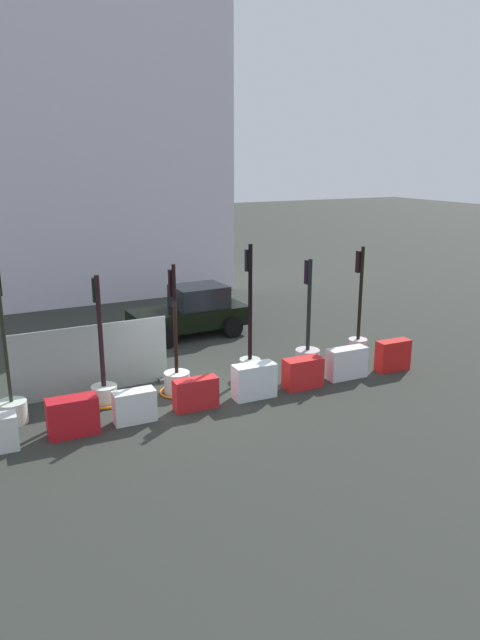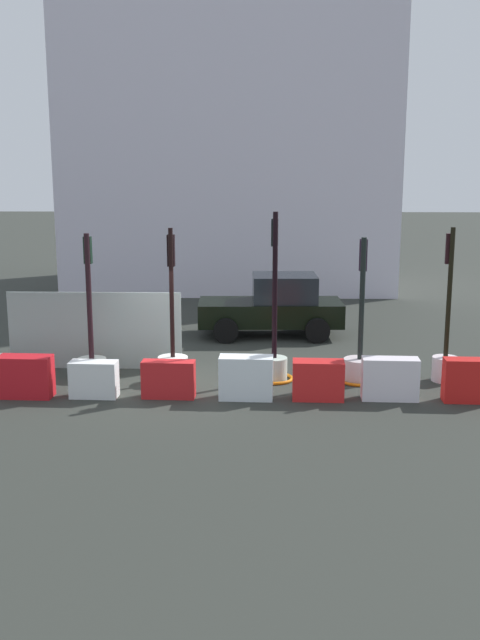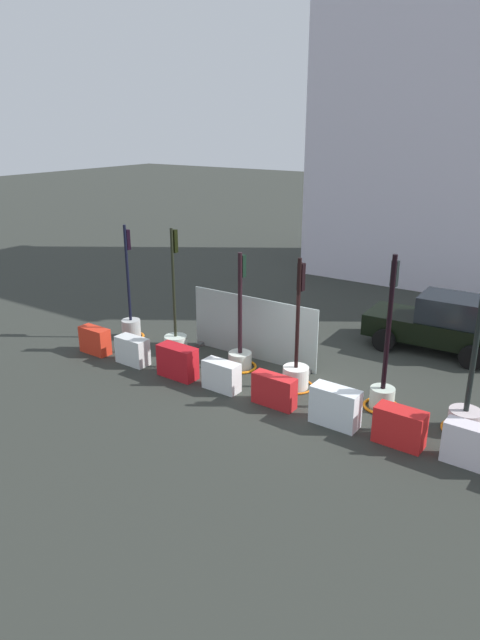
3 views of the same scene
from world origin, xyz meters
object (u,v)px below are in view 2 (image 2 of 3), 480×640
Objects in this scene: construction_barrier_3 at (94,379)px; traffic_light_4 at (274,353)px; construction_barrier_4 at (169,379)px; construction_barrier_7 at (390,379)px; traffic_light_5 at (360,360)px; construction_barrier_8 at (469,380)px; construction_barrier_2 at (26,377)px; construction_barrier_5 at (246,378)px; traffic_light_3 at (173,359)px; traffic_light_2 at (92,355)px; traffic_light_6 at (446,348)px; car_black_sedan at (274,306)px; construction_barrier_6 at (318,380)px.

traffic_light_4 is at bearing 19.76° from construction_barrier_3.
construction_barrier_4 is 0.95× the size of construction_barrier_7.
traffic_light_5 is (1.91, -0.03, -0.13)m from traffic_light_4.
construction_barrier_2 is at bearing 179.67° from construction_barrier_8.
construction_barrier_5 reaches higher than construction_barrier_4.
construction_barrier_5 is (1.65, -1.21, -0.07)m from traffic_light_3.
traffic_light_3 is 3.44× the size of construction_barrier_3.
traffic_light_3 is 1.92m from construction_barrier_3.
construction_barrier_8 is (4.53, -0.07, -0.00)m from construction_barrier_5.
construction_barrier_8 is (8.06, -1.48, -0.09)m from traffic_light_2.
traffic_light_6 is at bearing 1.97° from traffic_light_3.
traffic_light_2 is at bearing 180.00° from traffic_light_6.
traffic_light_3 reaches higher than construction_barrier_2.
traffic_light_3 is 2.05m from construction_barrier_5.
construction_barrier_7 is 6.20m from car_black_sedan.
construction_barrier_2 is at bearing -178.78° from construction_barrier_3.
construction_barrier_2 is 1.13× the size of construction_barrier_3.
construction_barrier_3 is (0.36, -1.40, -0.16)m from traffic_light_2.
construction_barrier_4 is 1.04× the size of construction_barrier_6.
traffic_light_3 is 2.93× the size of construction_barrier_7.
construction_barrier_2 is at bearing -179.84° from construction_barrier_5.
construction_barrier_4 is at bearing -35.88° from traffic_light_2.
construction_barrier_2 and construction_barrier_7 have the same top height.
traffic_light_3 is at bearing -178.19° from traffic_light_5.
construction_barrier_2 is 1.05× the size of construction_barrier_6.
traffic_light_4 reaches higher than construction_barrier_4.
construction_barrier_6 is at bearing 0.13° from construction_barrier_5.
car_black_sedan is at bearing 112.40° from traffic_light_5.
traffic_light_5 is 4.32m from construction_barrier_4.
traffic_light_3 is 6.08m from traffic_light_6.
construction_barrier_8 is (3.93, -1.44, -0.18)m from traffic_light_4.
traffic_light_4 is (2.26, 0.16, 0.10)m from traffic_light_3.
construction_barrier_5 is at bearing -1.07° from construction_barrier_4.
construction_barrier_2 is 9.12m from construction_barrier_8.
construction_barrier_3 is at bearing -160.24° from traffic_light_4.
traffic_light_6 reaches higher than construction_barrier_4.
traffic_light_5 is at bearing -67.60° from car_black_sedan.
construction_barrier_4 is at bearing -162.40° from traffic_light_5.
traffic_light_6 is 6.19m from construction_barrier_4.
construction_barrier_6 is at bearing -0.49° from construction_barrier_4.
traffic_light_5 is 1.38m from construction_barrier_7.
construction_barrier_3 is at bearing -123.64° from car_black_sedan.
traffic_light_2 is 5.20m from construction_barrier_6.
traffic_light_2 is 2.93× the size of construction_barrier_2.
traffic_light_6 is 5.76m from car_black_sedan.
traffic_light_4 is 1.64m from construction_barrier_6.
traffic_light_5 is 3.01× the size of construction_barrier_6.
traffic_light_6 is 3.27m from construction_barrier_6.
traffic_light_4 is 3.39× the size of construction_barrier_4.
construction_barrier_4 is (1.91, -1.38, -0.15)m from traffic_light_2.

